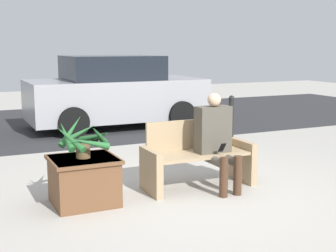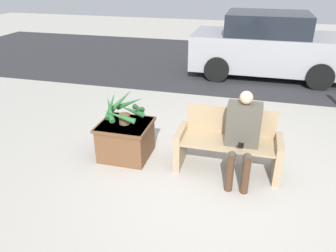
{
  "view_description": "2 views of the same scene",
  "coord_description": "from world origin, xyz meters",
  "px_view_note": "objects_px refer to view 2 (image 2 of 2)",
  "views": [
    {
      "loc": [
        -2.65,
        -4.82,
        1.8
      ],
      "look_at": [
        -0.18,
        0.46,
        0.81
      ],
      "focal_mm": 50.0,
      "sensor_mm": 36.0,
      "label": 1
    },
    {
      "loc": [
        0.39,
        -3.73,
        2.61
      ],
      "look_at": [
        -0.68,
        0.33,
        0.57
      ],
      "focal_mm": 35.0,
      "sensor_mm": 36.0,
      "label": 2
    }
  ],
  "objects_px": {
    "bench": "(228,144)",
    "planter_box": "(126,139)",
    "person_seated": "(242,133)",
    "potted_plant": "(125,109)",
    "parked_car": "(268,46)"
  },
  "relations": [
    {
      "from": "bench",
      "to": "parked_car",
      "type": "height_order",
      "value": "parked_car"
    },
    {
      "from": "planter_box",
      "to": "parked_car",
      "type": "distance_m",
      "value": 5.32
    },
    {
      "from": "person_seated",
      "to": "potted_plant",
      "type": "height_order",
      "value": "person_seated"
    },
    {
      "from": "bench",
      "to": "person_seated",
      "type": "relative_size",
      "value": 1.17
    },
    {
      "from": "bench",
      "to": "planter_box",
      "type": "bearing_deg",
      "value": -177.7
    },
    {
      "from": "parked_car",
      "to": "planter_box",
      "type": "bearing_deg",
      "value": -112.68
    },
    {
      "from": "potted_plant",
      "to": "planter_box",
      "type": "bearing_deg",
      "value": -162.22
    },
    {
      "from": "person_seated",
      "to": "potted_plant",
      "type": "xyz_separation_m",
      "value": [
        -1.68,
        0.12,
        0.11
      ]
    },
    {
      "from": "planter_box",
      "to": "parked_car",
      "type": "bearing_deg",
      "value": 67.32
    },
    {
      "from": "bench",
      "to": "parked_car",
      "type": "bearing_deg",
      "value": 83.72
    },
    {
      "from": "person_seated",
      "to": "planter_box",
      "type": "relative_size",
      "value": 1.62
    },
    {
      "from": "parked_car",
      "to": "potted_plant",
      "type": "bearing_deg",
      "value": -112.57
    },
    {
      "from": "bench",
      "to": "parked_car",
      "type": "xyz_separation_m",
      "value": [
        0.53,
        4.83,
        0.39
      ]
    },
    {
      "from": "person_seated",
      "to": "bench",
      "type": "bearing_deg",
      "value": 135.01
    },
    {
      "from": "potted_plant",
      "to": "parked_car",
      "type": "bearing_deg",
      "value": 67.43
    }
  ]
}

